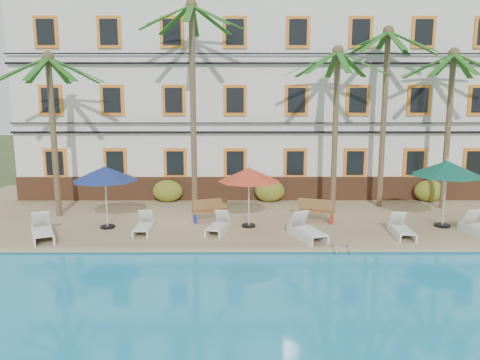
{
  "coord_description": "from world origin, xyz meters",
  "views": [
    {
      "loc": [
        -1.35,
        -16.2,
        5.46
      ],
      "look_at": [
        -1.28,
        3.0,
        2.0
      ],
      "focal_mm": 35.0,
      "sensor_mm": 36.0,
      "label": 1
    }
  ],
  "objects_px": {
    "lounger_d": "(307,230)",
    "pool_ladder": "(342,251)",
    "lounger_e": "(401,229)",
    "lounger_b": "(144,226)",
    "bench_right": "(317,210)",
    "umbrella_blue": "(105,174)",
    "palm_d": "(385,93)",
    "bench_left": "(210,210)",
    "palm_a": "(52,110)",
    "palm_c": "(336,105)",
    "palm_b": "(193,80)",
    "umbrella_green": "(447,169)",
    "lounger_a": "(42,231)",
    "palm_e": "(450,106)",
    "umbrella_red": "(249,175)",
    "lounger_c": "(219,226)"
  },
  "relations": [
    {
      "from": "pool_ladder",
      "to": "bench_left",
      "type": "bearing_deg",
      "value": 140.23
    },
    {
      "from": "palm_c",
      "to": "lounger_d",
      "type": "distance_m",
      "value": 6.36
    },
    {
      "from": "palm_d",
      "to": "umbrella_red",
      "type": "xyz_separation_m",
      "value": [
        -6.33,
        -3.51,
        -3.23
      ]
    },
    {
      "from": "palm_a",
      "to": "bench_left",
      "type": "relative_size",
      "value": 4.49
    },
    {
      "from": "palm_d",
      "to": "palm_e",
      "type": "distance_m",
      "value": 2.92
    },
    {
      "from": "palm_a",
      "to": "lounger_b",
      "type": "xyz_separation_m",
      "value": [
        4.26,
        -2.55,
        -4.36
      ]
    },
    {
      "from": "palm_d",
      "to": "lounger_a",
      "type": "bearing_deg",
      "value": -160.03
    },
    {
      "from": "palm_c",
      "to": "bench_left",
      "type": "bearing_deg",
      "value": -162.86
    },
    {
      "from": "palm_a",
      "to": "umbrella_blue",
      "type": "distance_m",
      "value": 4.08
    },
    {
      "from": "lounger_e",
      "to": "pool_ladder",
      "type": "bearing_deg",
      "value": -145.56
    },
    {
      "from": "pool_ladder",
      "to": "palm_d",
      "type": "bearing_deg",
      "value": 63.97
    },
    {
      "from": "palm_b",
      "to": "lounger_a",
      "type": "bearing_deg",
      "value": -140.99
    },
    {
      "from": "lounger_d",
      "to": "pool_ladder",
      "type": "distance_m",
      "value": 1.84
    },
    {
      "from": "umbrella_blue",
      "to": "umbrella_green",
      "type": "relative_size",
      "value": 0.93
    },
    {
      "from": "bench_right",
      "to": "palm_a",
      "type": "bearing_deg",
      "value": 175.19
    },
    {
      "from": "lounger_b",
      "to": "lounger_d",
      "type": "relative_size",
      "value": 0.8
    },
    {
      "from": "palm_d",
      "to": "bench_left",
      "type": "xyz_separation_m",
      "value": [
        -7.96,
        -2.66,
        -4.88
      ]
    },
    {
      "from": "umbrella_green",
      "to": "bench_left",
      "type": "bearing_deg",
      "value": 174.7
    },
    {
      "from": "palm_c",
      "to": "umbrella_red",
      "type": "xyz_separation_m",
      "value": [
        -3.9,
        -2.56,
        -2.68
      ]
    },
    {
      "from": "palm_b",
      "to": "palm_d",
      "type": "relative_size",
      "value": 1.12
    },
    {
      "from": "palm_d",
      "to": "lounger_d",
      "type": "distance_m",
      "value": 8.31
    },
    {
      "from": "palm_b",
      "to": "lounger_b",
      "type": "xyz_separation_m",
      "value": [
        -1.65,
        -3.48,
        -5.64
      ]
    },
    {
      "from": "palm_e",
      "to": "umbrella_blue",
      "type": "height_order",
      "value": "palm_e"
    },
    {
      "from": "palm_a",
      "to": "lounger_c",
      "type": "relative_size",
      "value": 3.99
    },
    {
      "from": "umbrella_red",
      "to": "bench_left",
      "type": "height_order",
      "value": "umbrella_red"
    },
    {
      "from": "umbrella_blue",
      "to": "umbrella_red",
      "type": "height_order",
      "value": "umbrella_blue"
    },
    {
      "from": "lounger_d",
      "to": "bench_left",
      "type": "bearing_deg",
      "value": 147.08
    },
    {
      "from": "pool_ladder",
      "to": "palm_a",
      "type": "bearing_deg",
      "value": 157.09
    },
    {
      "from": "palm_e",
      "to": "bench_left",
      "type": "relative_size",
      "value": 4.66
    },
    {
      "from": "lounger_d",
      "to": "palm_a",
      "type": "bearing_deg",
      "value": 162.39
    },
    {
      "from": "umbrella_blue",
      "to": "lounger_e",
      "type": "relative_size",
      "value": 1.45
    },
    {
      "from": "palm_c",
      "to": "lounger_d",
      "type": "height_order",
      "value": "palm_c"
    },
    {
      "from": "palm_d",
      "to": "lounger_a",
      "type": "distance_m",
      "value": 15.74
    },
    {
      "from": "lounger_a",
      "to": "lounger_c",
      "type": "bearing_deg",
      "value": 7.12
    },
    {
      "from": "lounger_d",
      "to": "umbrella_green",
      "type": "bearing_deg",
      "value": 15.06
    },
    {
      "from": "palm_a",
      "to": "lounger_e",
      "type": "bearing_deg",
      "value": -12.17
    },
    {
      "from": "lounger_b",
      "to": "bench_right",
      "type": "bearing_deg",
      "value": 13.03
    },
    {
      "from": "palm_c",
      "to": "umbrella_green",
      "type": "xyz_separation_m",
      "value": [
        3.95,
        -2.59,
        -2.43
      ]
    },
    {
      "from": "bench_left",
      "to": "umbrella_green",
      "type": "bearing_deg",
      "value": -5.3
    },
    {
      "from": "palm_a",
      "to": "lounger_b",
      "type": "relative_size",
      "value": 4.19
    },
    {
      "from": "lounger_b",
      "to": "palm_a",
      "type": "bearing_deg",
      "value": 149.09
    },
    {
      "from": "umbrella_red",
      "to": "lounger_a",
      "type": "xyz_separation_m",
      "value": [
        -7.68,
        -1.58,
        -1.82
      ]
    },
    {
      "from": "palm_a",
      "to": "palm_d",
      "type": "relative_size",
      "value": 0.85
    },
    {
      "from": "palm_a",
      "to": "lounger_d",
      "type": "relative_size",
      "value": 3.37
    },
    {
      "from": "palm_e",
      "to": "umbrella_red",
      "type": "bearing_deg",
      "value": -161.49
    },
    {
      "from": "palm_b",
      "to": "umbrella_green",
      "type": "distance_m",
      "value": 11.19
    },
    {
      "from": "bench_left",
      "to": "palm_d",
      "type": "bearing_deg",
      "value": 18.46
    },
    {
      "from": "umbrella_green",
      "to": "lounger_e",
      "type": "distance_m",
      "value": 3.24
    },
    {
      "from": "palm_d",
      "to": "lounger_e",
      "type": "xyz_separation_m",
      "value": [
        -0.6,
        -4.8,
        -5.08
      ]
    },
    {
      "from": "palm_d",
      "to": "palm_e",
      "type": "bearing_deg",
      "value": -8.94
    }
  ]
}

